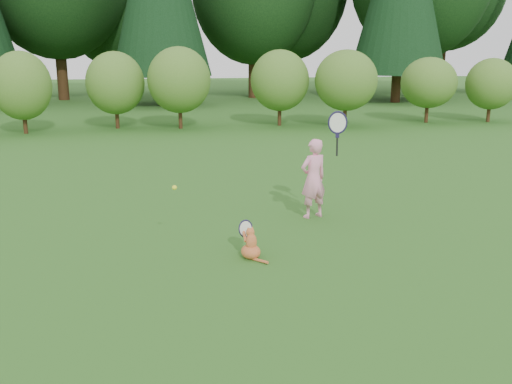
{
  "coord_description": "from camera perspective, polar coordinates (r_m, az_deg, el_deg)",
  "views": [
    {
      "loc": [
        -1.25,
        -7.44,
        2.8
      ],
      "look_at": [
        0.2,
        0.8,
        0.7
      ],
      "focal_mm": 40.0,
      "sensor_mm": 36.0,
      "label": 1
    }
  ],
  "objects": [
    {
      "name": "ground",
      "position": [
        8.05,
        -0.42,
        -6.27
      ],
      "size": [
        100.0,
        100.0,
        0.0
      ],
      "primitive_type": "plane",
      "color": "#235818",
      "rests_on": "ground"
    },
    {
      "name": "tennis_ball",
      "position": [
        8.12,
        -8.16,
        0.44
      ],
      "size": [
        0.07,
        0.07,
        0.07
      ],
      "color": "#DCED1B",
      "rests_on": "ground"
    },
    {
      "name": "shrub_row",
      "position": [
        20.53,
        -6.56,
        10.1
      ],
      "size": [
        28.0,
        3.0,
        2.8
      ],
      "primitive_type": null,
      "color": "#477825",
      "rests_on": "ground"
    },
    {
      "name": "cat",
      "position": [
        7.86,
        -0.55,
        -5.01
      ],
      "size": [
        0.39,
        0.6,
        0.61
      ],
      "rotation": [
        0.0,
        0.0,
        0.25
      ],
      "color": "#BC5924",
      "rests_on": "ground"
    },
    {
      "name": "child",
      "position": [
        9.66,
        5.84,
        1.53
      ],
      "size": [
        0.79,
        0.47,
        2.03
      ],
      "rotation": [
        0.0,
        0.0,
        3.49
      ],
      "color": "pink",
      "rests_on": "ground"
    }
  ]
}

